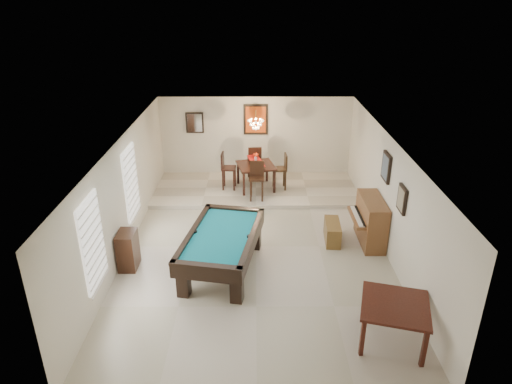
{
  "coord_description": "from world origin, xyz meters",
  "views": [
    {
      "loc": [
        -0.02,
        -9.37,
        5.58
      ],
      "look_at": [
        0.0,
        0.6,
        1.15
      ],
      "focal_mm": 32.0,
      "sensor_mm": 36.0,
      "label": 1
    }
  ],
  "objects_px": {
    "square_table": "(393,323)",
    "chandelier": "(256,121)",
    "piano_bench": "(332,232)",
    "dining_table": "(256,175)",
    "flower_vase": "(256,157)",
    "dining_chair_north": "(254,162)",
    "pool_table": "(222,252)",
    "dining_chair_south": "(257,181)",
    "upright_piano": "(366,221)",
    "apothecary_chest": "(128,250)",
    "dining_chair_west": "(229,171)",
    "dining_chair_east": "(279,172)"
  },
  "relations": [
    {
      "from": "pool_table",
      "to": "chandelier",
      "type": "height_order",
      "value": "chandelier"
    },
    {
      "from": "dining_chair_east",
      "to": "chandelier",
      "type": "bearing_deg",
      "value": -94.45
    },
    {
      "from": "pool_table",
      "to": "dining_chair_east",
      "type": "relative_size",
      "value": 2.4
    },
    {
      "from": "apothecary_chest",
      "to": "flower_vase",
      "type": "xyz_separation_m",
      "value": [
        2.78,
        4.09,
        0.68
      ]
    },
    {
      "from": "piano_bench",
      "to": "chandelier",
      "type": "xyz_separation_m",
      "value": [
        -1.84,
        2.93,
        1.96
      ]
    },
    {
      "from": "apothecary_chest",
      "to": "square_table",
      "type": "bearing_deg",
      "value": -24.37
    },
    {
      "from": "dining_table",
      "to": "piano_bench",
      "type": "bearing_deg",
      "value": -58.15
    },
    {
      "from": "dining_table",
      "to": "dining_chair_south",
      "type": "relative_size",
      "value": 0.96
    },
    {
      "from": "dining_chair_west",
      "to": "dining_chair_east",
      "type": "relative_size",
      "value": 1.03
    },
    {
      "from": "upright_piano",
      "to": "apothecary_chest",
      "type": "bearing_deg",
      "value": -168.54
    },
    {
      "from": "piano_bench",
      "to": "chandelier",
      "type": "relative_size",
      "value": 1.46
    },
    {
      "from": "square_table",
      "to": "dining_chair_south",
      "type": "relative_size",
      "value": 1.02
    },
    {
      "from": "pool_table",
      "to": "dining_chair_south",
      "type": "relative_size",
      "value": 2.37
    },
    {
      "from": "square_table",
      "to": "piano_bench",
      "type": "distance_m",
      "value": 3.48
    },
    {
      "from": "apothecary_chest",
      "to": "dining_chair_south",
      "type": "height_order",
      "value": "dining_chair_south"
    },
    {
      "from": "pool_table",
      "to": "chandelier",
      "type": "distance_m",
      "value": 4.58
    },
    {
      "from": "upright_piano",
      "to": "dining_table",
      "type": "xyz_separation_m",
      "value": [
        -2.6,
        3.0,
        -0.01
      ]
    },
    {
      "from": "dining_chair_south",
      "to": "dining_chair_east",
      "type": "relative_size",
      "value": 1.01
    },
    {
      "from": "upright_piano",
      "to": "square_table",
      "type": "bearing_deg",
      "value": -94.61
    },
    {
      "from": "apothecary_chest",
      "to": "chandelier",
      "type": "relative_size",
      "value": 1.42
    },
    {
      "from": "apothecary_chest",
      "to": "chandelier",
      "type": "bearing_deg",
      "value": 55.6
    },
    {
      "from": "flower_vase",
      "to": "dining_chair_north",
      "type": "bearing_deg",
      "value": 93.76
    },
    {
      "from": "apothecary_chest",
      "to": "dining_chair_west",
      "type": "height_order",
      "value": "dining_chair_west"
    },
    {
      "from": "dining_chair_north",
      "to": "dining_chair_west",
      "type": "bearing_deg",
      "value": 37.9
    },
    {
      "from": "pool_table",
      "to": "dining_chair_south",
      "type": "distance_m",
      "value": 3.49
    },
    {
      "from": "dining_table",
      "to": "dining_chair_north",
      "type": "distance_m",
      "value": 0.74
    },
    {
      "from": "upright_piano",
      "to": "dining_chair_west",
      "type": "distance_m",
      "value": 4.53
    },
    {
      "from": "dining_chair_north",
      "to": "chandelier",
      "type": "relative_size",
      "value": 1.83
    },
    {
      "from": "upright_piano",
      "to": "dining_chair_west",
      "type": "xyz_separation_m",
      "value": [
        -3.4,
        2.99,
        0.11
      ]
    },
    {
      "from": "square_table",
      "to": "piano_bench",
      "type": "bearing_deg",
      "value": 98.08
    },
    {
      "from": "flower_vase",
      "to": "dining_chair_south",
      "type": "distance_m",
      "value": 0.91
    },
    {
      "from": "upright_piano",
      "to": "piano_bench",
      "type": "height_order",
      "value": "upright_piano"
    },
    {
      "from": "square_table",
      "to": "upright_piano",
      "type": "bearing_deg",
      "value": 85.39
    },
    {
      "from": "flower_vase",
      "to": "dining_chair_north",
      "type": "height_order",
      "value": "flower_vase"
    },
    {
      "from": "square_table",
      "to": "upright_piano",
      "type": "relative_size",
      "value": 0.83
    },
    {
      "from": "pool_table",
      "to": "dining_chair_south",
      "type": "bearing_deg",
      "value": 87.73
    },
    {
      "from": "pool_table",
      "to": "dining_chair_west",
      "type": "xyz_separation_m",
      "value": [
        -0.07,
        4.18,
        0.24
      ]
    },
    {
      "from": "square_table",
      "to": "upright_piano",
      "type": "xyz_separation_m",
      "value": [
        0.28,
        3.41,
        0.18
      ]
    },
    {
      "from": "square_table",
      "to": "chandelier",
      "type": "relative_size",
      "value": 1.85
    },
    {
      "from": "flower_vase",
      "to": "dining_chair_west",
      "type": "bearing_deg",
      "value": -179.29
    },
    {
      "from": "square_table",
      "to": "dining_chair_east",
      "type": "bearing_deg",
      "value": 104.34
    },
    {
      "from": "dining_chair_east",
      "to": "dining_chair_west",
      "type": "bearing_deg",
      "value": -95.02
    },
    {
      "from": "square_table",
      "to": "apothecary_chest",
      "type": "relative_size",
      "value": 1.31
    },
    {
      "from": "square_table",
      "to": "dining_chair_south",
      "type": "distance_m",
      "value": 6.07
    },
    {
      "from": "dining_chair_south",
      "to": "upright_piano",
      "type": "bearing_deg",
      "value": -38.74
    },
    {
      "from": "dining_chair_north",
      "to": "piano_bench",
      "type": "bearing_deg",
      "value": 110.63
    },
    {
      "from": "dining_chair_north",
      "to": "upright_piano",
      "type": "bearing_deg",
      "value": 118.98
    },
    {
      "from": "flower_vase",
      "to": "dining_chair_west",
      "type": "relative_size",
      "value": 0.23
    },
    {
      "from": "flower_vase",
      "to": "dining_chair_west",
      "type": "height_order",
      "value": "flower_vase"
    },
    {
      "from": "apothecary_chest",
      "to": "dining_table",
      "type": "relative_size",
      "value": 0.81
    }
  ]
}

